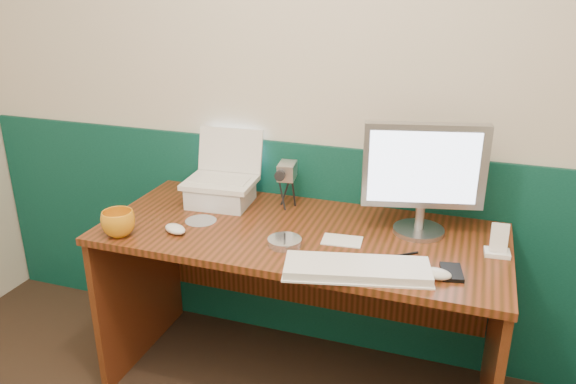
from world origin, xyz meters
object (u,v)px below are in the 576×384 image
at_px(monitor, 423,178).
at_px(mug, 118,223).
at_px(camcorder, 287,187).
at_px(keyboard, 357,270).
at_px(desk, 299,311).
at_px(laptop, 219,158).

xyz_separation_m(monitor, mug, (-1.10, -0.41, -0.18)).
bearing_deg(camcorder, keyboard, -57.13).
bearing_deg(desk, laptop, 159.75).
bearing_deg(mug, laptop, 60.85).
relative_size(monitor, camcorder, 2.42).
bearing_deg(mug, camcorder, 42.65).
distance_m(monitor, camcorder, 0.60).
height_order(keyboard, camcorder, camcorder).
relative_size(desk, laptop, 5.34).
height_order(desk, keyboard, keyboard).
xyz_separation_m(desk, monitor, (0.45, 0.14, 0.60)).
height_order(monitor, keyboard, monitor).
bearing_deg(keyboard, monitor, 54.97).
height_order(desk, mug, mug).
distance_m(desk, monitor, 0.76).
height_order(laptop, monitor, monitor).
distance_m(desk, laptop, 0.74).
distance_m(keyboard, mug, 0.94).
xyz_separation_m(desk, keyboard, (0.29, -0.26, 0.39)).
xyz_separation_m(mug, camcorder, (0.53, 0.48, 0.04)).
relative_size(monitor, mug, 3.55).
distance_m(keyboard, camcorder, 0.64).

